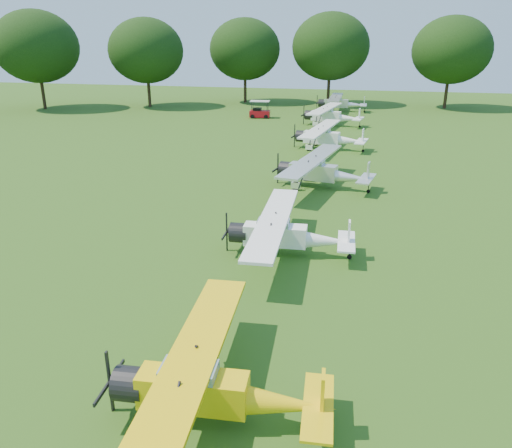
{
  "coord_description": "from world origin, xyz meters",
  "views": [
    {
      "loc": [
        4.72,
        -19.44,
        9.34
      ],
      "look_at": [
        -0.11,
        1.21,
        1.4
      ],
      "focal_mm": 35.0,
      "sensor_mm": 36.0,
      "label": 1
    }
  ],
  "objects": [
    {
      "name": "aircraft_2",
      "position": [
        1.23,
        -9.65,
        1.08
      ],
      "size": [
        5.9,
        9.4,
        1.85
      ],
      "rotation": [
        0.0,
        0.0,
        0.08
      ],
      "color": "yellow",
      "rests_on": "ground"
    },
    {
      "name": "aircraft_5",
      "position": [
        0.83,
        24.8,
        1.2
      ],
      "size": [
        6.59,
        10.47,
        2.05
      ],
      "rotation": [
        0.0,
        0.0,
        -0.13
      ],
      "color": "white",
      "rests_on": "ground"
    },
    {
      "name": "golf_cart",
      "position": [
        -9.13,
        41.6,
        0.69
      ],
      "size": [
        2.57,
        1.75,
        2.07
      ],
      "rotation": [
        0.0,
        0.0,
        0.1
      ],
      "color": "#B60D17",
      "rests_on": "ground"
    },
    {
      "name": "tree_belt",
      "position": [
        3.57,
        0.16,
        8.03
      ],
      "size": [
        137.36,
        130.27,
        14.52
      ],
      "color": "black",
      "rests_on": "ground"
    },
    {
      "name": "ground",
      "position": [
        0.0,
        0.0,
        0.0
      ],
      "size": [
        160.0,
        160.0,
        0.0
      ],
      "primitive_type": "plane",
      "color": "#274D13",
      "rests_on": "ground"
    },
    {
      "name": "aircraft_3",
      "position": [
        1.23,
        1.26,
        1.09
      ],
      "size": [
        5.94,
        9.46,
        1.86
      ],
      "rotation": [
        0.0,
        0.0,
        0.06
      ],
      "color": "white",
      "rests_on": "ground"
    },
    {
      "name": "aircraft_4",
      "position": [
        1.58,
        12.55,
        1.2
      ],
      "size": [
        6.6,
        10.44,
        2.05
      ],
      "rotation": [
        0.0,
        0.0,
        -0.17
      ],
      "color": "white",
      "rests_on": "ground"
    },
    {
      "name": "aircraft_6",
      "position": [
        -0.05,
        37.61,
        1.25
      ],
      "size": [
        6.86,
        10.88,
        2.14
      ],
      "rotation": [
        0.0,
        0.0,
        -0.15
      ],
      "color": "white",
      "rests_on": "ground"
    },
    {
      "name": "aircraft_7",
      "position": [
        0.13,
        49.56,
        1.23
      ],
      "size": [
        6.68,
        10.61,
        2.1
      ],
      "rotation": [
        0.0,
        0.0,
        0.01
      ],
      "color": "white",
      "rests_on": "ground"
    }
  ]
}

